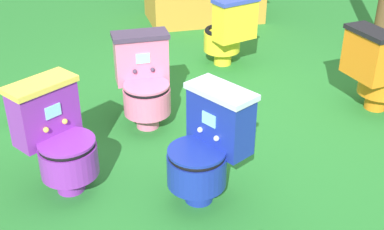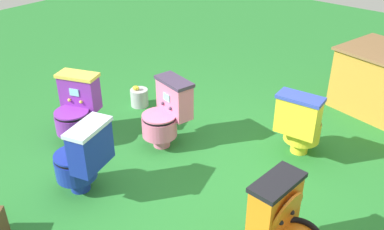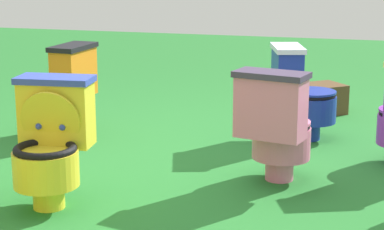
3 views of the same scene
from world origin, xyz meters
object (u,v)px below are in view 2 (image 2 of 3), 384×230
(toilet_yellow, at_px, (300,124))
(toilet_orange, at_px, (286,226))
(lemon_bucket, at_px, (139,97))
(toilet_purple, at_px, (76,108))
(toilet_blue, at_px, (82,158))
(toilet_pink, at_px, (166,113))

(toilet_yellow, bearing_deg, toilet_orange, -72.45)
(toilet_orange, relative_size, lemon_bucket, 2.63)
(toilet_orange, xyz_separation_m, lemon_bucket, (-2.63, 1.07, -0.26))
(toilet_yellow, relative_size, toilet_orange, 1.00)
(toilet_purple, height_order, toilet_orange, same)
(toilet_orange, bearing_deg, toilet_blue, -73.58)
(toilet_purple, bearing_deg, toilet_yellow, -169.75)
(toilet_blue, bearing_deg, toilet_pink, -17.45)
(toilet_pink, relative_size, toilet_orange, 1.00)
(toilet_pink, distance_m, toilet_orange, 1.89)
(toilet_pink, bearing_deg, lemon_bucket, -13.14)
(toilet_blue, relative_size, toilet_yellow, 1.00)
(toilet_pink, height_order, toilet_yellow, same)
(toilet_blue, relative_size, toilet_orange, 1.00)
(toilet_orange, bearing_deg, toilet_yellow, -152.67)
(toilet_pink, bearing_deg, toilet_orange, 172.05)
(toilet_pink, distance_m, lemon_bucket, 0.99)
(toilet_pink, relative_size, lemon_bucket, 2.63)
(toilet_pink, bearing_deg, toilet_yellow, -136.64)
(toilet_pink, xyz_separation_m, toilet_orange, (1.77, -0.66, 0.00))
(toilet_yellow, distance_m, lemon_bucket, 2.08)
(lemon_bucket, bearing_deg, toilet_yellow, 8.16)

